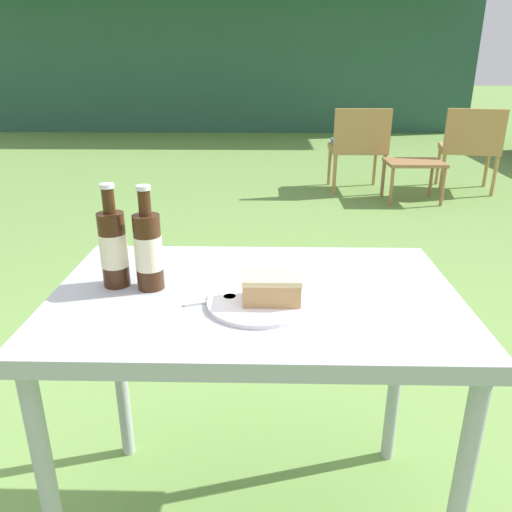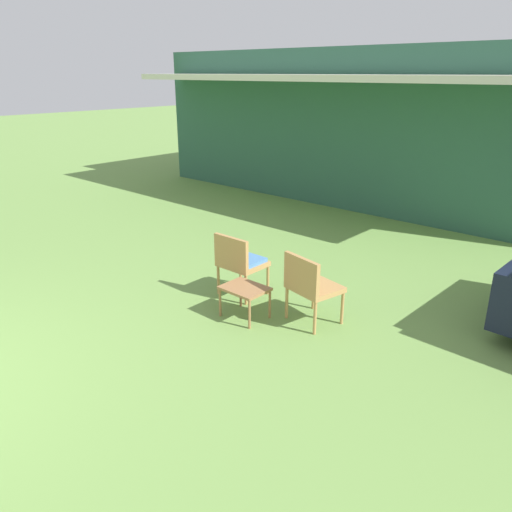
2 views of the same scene
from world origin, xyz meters
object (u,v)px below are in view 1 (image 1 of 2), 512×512
wicker_chair_plain (471,143)px  cola_bottle_far (113,247)px  wicker_chair_cushioned (358,143)px  cola_bottle_near (148,250)px  patio_table (255,321)px  cake_on_plate (266,295)px  garden_side_table (414,166)px

wicker_chair_plain → cola_bottle_far: bearing=71.2°
wicker_chair_cushioned → cola_bottle_far: bearing=72.1°
cola_bottle_near → cola_bottle_far: (-0.09, 0.01, 0.00)m
wicker_chair_cushioned → patio_table: size_ratio=0.87×
wicker_chair_cushioned → wicker_chair_plain: same height
cake_on_plate → cola_bottle_near: bearing=162.9°
wicker_chair_plain → cake_on_plate: (-2.01, -4.04, 0.26)m
wicker_chair_cushioned → cola_bottle_far: (-1.27, -3.96, 0.34)m
wicker_chair_plain → cola_bottle_far: size_ratio=3.34×
patio_table → wicker_chair_plain: bearing=62.9°
garden_side_table → patio_table: bearing=-111.2°
cake_on_plate → cola_bottle_far: bearing=164.6°
cola_bottle_far → wicker_chair_cushioned: bearing=72.3°
wicker_chair_cushioned → wicker_chair_plain: 1.10m
garden_side_table → cake_on_plate: size_ratio=2.25×
patio_table → cola_bottle_far: 0.38m
garden_side_table → cake_on_plate: 3.93m
wicker_chair_plain → cake_on_plate: wicker_chair_plain is taller
wicker_chair_cushioned → garden_side_table: wicker_chair_cushioned is taller
wicker_chair_plain → garden_side_table: 0.76m
cake_on_plate → cola_bottle_far: size_ratio=0.92×
garden_side_table → cola_bottle_far: cola_bottle_far is taller
wicker_chair_plain → cake_on_plate: size_ratio=3.61×
garden_side_table → wicker_chair_cushioned: bearing=138.8°
cake_on_plate → cola_bottle_near: 0.29m
patio_table → cola_bottle_near: bearing=176.3°
wicker_chair_cushioned → cola_bottle_far: size_ratio=3.34×
wicker_chair_cushioned → cola_bottle_near: 4.16m
wicker_chair_cushioned → cake_on_plate: size_ratio=3.61×
wicker_chair_plain → cola_bottle_near: cola_bottle_near is taller
wicker_chair_cushioned → wicker_chair_plain: size_ratio=1.00×
wicker_chair_cushioned → cake_on_plate: (-0.91, -4.06, 0.27)m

